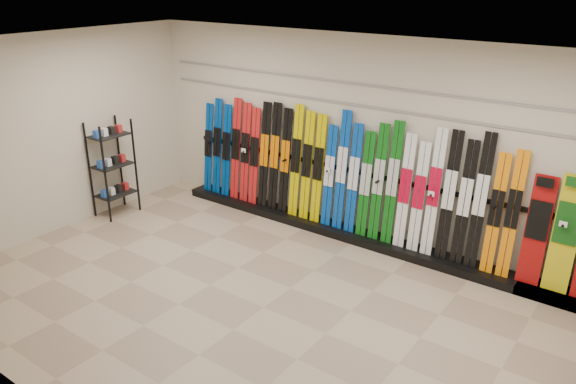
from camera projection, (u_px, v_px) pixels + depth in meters
The scene contains 9 objects.
floor at pixel (264, 308), 6.79m from camera, with size 8.00×8.00×0.00m, color gray.
back_wall at pixel (369, 141), 8.11m from camera, with size 8.00×8.00×0.00m, color beige.
left_wall at pixel (53, 135), 8.42m from camera, with size 5.00×5.00×0.00m, color beige.
ceiling at pixel (259, 55), 5.68m from camera, with size 8.00×8.00×0.00m, color silver.
ski_rack_base at pixel (370, 240), 8.35m from camera, with size 8.00×0.40×0.12m, color black.
skis at pixel (336, 173), 8.42m from camera, with size 5.37×0.22×1.81m.
accessory_rack at pixel (113, 168), 9.14m from camera, with size 0.40×0.60×1.59m, color black.
slatwall_rail_0 at pixel (371, 107), 7.91m from camera, with size 7.60×0.02×0.03m, color gray.
slatwall_rail_1 at pixel (372, 86), 7.80m from camera, with size 7.60×0.02×0.03m, color gray.
Camera 1 is at (3.65, -4.51, 3.80)m, focal length 35.00 mm.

